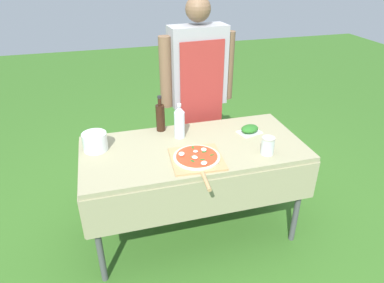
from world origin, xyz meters
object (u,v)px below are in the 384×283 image
Objects in this scene: herb_container at (250,129)px; person_cook at (198,85)px; prep_table at (193,157)px; sauce_jar at (268,147)px; mixing_tub at (95,142)px; oil_bottle at (160,117)px; water_bottle at (179,122)px; pizza_on_peel at (197,158)px.

person_cook is at bearing 116.91° from herb_container.
person_cook is at bearing 71.33° from prep_table.
person_cook is 13.69× the size of sauce_jar.
prep_table is 0.51m from sauce_jar.
sauce_jar is at bearing -18.06° from mixing_tub.
oil_bottle is 0.65m from herb_container.
mixing_tub is at bearing 24.09° from person_cook.
prep_table is at bearing -169.02° from herb_container.
mixing_tub is (-1.08, 0.05, 0.03)m from herb_container.
person_cook is 0.96m from mixing_tub.
oil_bottle is 1.46× the size of herb_container.
prep_table is 9.40× the size of mixing_tub.
water_bottle is at bearing 142.71° from sauce_jar.
person_cook is at bearing 59.06° from water_bottle.
water_bottle is (-0.03, 0.33, 0.11)m from pizza_on_peel.
prep_table is 0.39m from oil_bottle.
pizza_on_peel is (-0.22, -0.76, -0.20)m from person_cook.
sauce_jar is at bearing -40.51° from oil_bottle.
herb_container is (0.25, -0.50, -0.19)m from person_cook.
water_bottle reaches higher than herb_container.
person_cook is 3.23× the size of pizza_on_peel.
sauce_jar is (0.46, -0.04, 0.04)m from pizza_on_peel.
water_bottle is 1.37× the size of herb_container.
herb_container is 1.15× the size of mixing_tub.
pizza_on_peel is at bearing -84.75° from water_bottle.
water_bottle is 0.62m from sauce_jar.
water_bottle is at bearing 54.79° from person_cook.
herb_container is at bearing -18.94° from oil_bottle.
sauce_jar is (-0.01, -0.30, 0.03)m from herb_container.
herb_container is at bearing 112.64° from person_cook.
person_cook is 6.45× the size of water_bottle.
water_bottle is 2.12× the size of sauce_jar.
water_bottle is at bearing 98.93° from pizza_on_peel.
water_bottle reaches higher than sauce_jar.
oil_bottle reaches higher than herb_container.
pizza_on_peel is 0.35m from water_bottle.
prep_table is 0.26m from water_bottle.
person_cook is (0.20, 0.58, 0.30)m from prep_table.
herb_container is at bearing 10.98° from prep_table.
herb_container is at bearing -8.09° from water_bottle.
person_cook is 10.17× the size of mixing_tub.
prep_table is at bearing -11.76° from mixing_tub.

